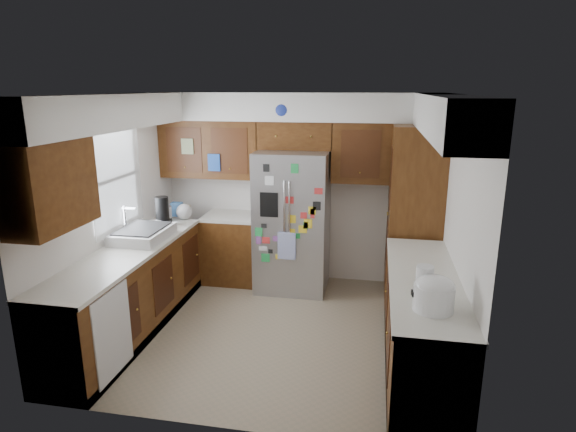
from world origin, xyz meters
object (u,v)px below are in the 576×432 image
object	(u,v)px
pantry	(414,215)
fridge	(292,221)
paper_towel	(424,284)
rice_cooker	(434,293)

from	to	relation	value
pantry	fridge	world-z (taller)	pantry
pantry	fridge	xyz separation A→B (m)	(-1.50, 0.05, -0.17)
fridge	paper_towel	xyz separation A→B (m)	(1.44, -2.21, 0.17)
fridge	rice_cooker	world-z (taller)	fridge
paper_towel	fridge	bearing A→B (deg)	122.97
pantry	rice_cooker	world-z (taller)	pantry
pantry	rice_cooker	bearing A→B (deg)	-90.01
pantry	paper_towel	size ratio (longest dim) A/B	7.08
rice_cooker	paper_towel	xyz separation A→B (m)	(-0.06, 0.12, 0.01)
pantry	paper_towel	world-z (taller)	pantry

